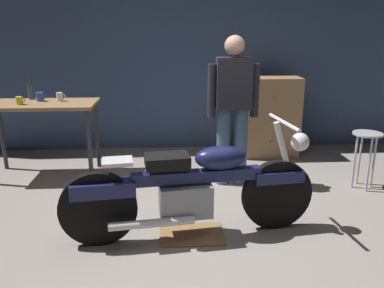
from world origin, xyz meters
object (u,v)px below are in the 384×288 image
object	(u,v)px
shop_stool	(366,145)
person_standing	(233,105)
mug_white_ceramic	(60,97)
wooden_dresser	(269,117)
mug_blue_enamel	(40,97)
bottle	(31,91)
mug_yellow_tall	(19,101)
motorcycle	(193,187)

from	to	relation	value
shop_stool	person_standing	bearing A→B (deg)	171.34
shop_stool	mug_white_ceramic	xyz separation A→B (m)	(-3.46, 0.71, 0.45)
wooden_dresser	mug_blue_enamel	distance (m)	2.99
shop_stool	bottle	world-z (taller)	bottle
bottle	wooden_dresser	bearing A→B (deg)	7.22
mug_yellow_tall	mug_blue_enamel	bearing A→B (deg)	50.38
mug_white_ceramic	shop_stool	bearing A→B (deg)	-11.58
wooden_dresser	mug_blue_enamel	size ratio (longest dim) A/B	9.29
wooden_dresser	mug_blue_enamel	bearing A→B (deg)	-169.71
wooden_dresser	shop_stool	bearing A→B (deg)	-58.03
mug_white_ceramic	bottle	world-z (taller)	bottle
mug_white_ceramic	bottle	bearing A→B (deg)	158.36
motorcycle	mug_white_ceramic	world-z (taller)	mug_white_ceramic
motorcycle	person_standing	world-z (taller)	person_standing
mug_blue_enamel	person_standing	bearing A→B (deg)	-12.62
motorcycle	mug_blue_enamel	bearing A→B (deg)	128.36
mug_white_ceramic	mug_yellow_tall	bearing A→B (deg)	-154.57
mug_blue_enamel	mug_yellow_tall	world-z (taller)	mug_blue_enamel
person_standing	mug_blue_enamel	bearing A→B (deg)	-12.56
person_standing	motorcycle	bearing A→B (deg)	66.59
person_standing	mug_yellow_tall	size ratio (longest dim) A/B	15.84
motorcycle	person_standing	distance (m)	1.38
shop_stool	mug_blue_enamel	bearing A→B (deg)	168.93
motorcycle	shop_stool	bearing A→B (deg)	18.69
mug_yellow_tall	bottle	bearing A→B (deg)	87.14
person_standing	shop_stool	bearing A→B (deg)	171.40
motorcycle	shop_stool	world-z (taller)	motorcycle
shop_stool	mug_blue_enamel	xyz separation A→B (m)	(-3.70, 0.72, 0.45)
person_standing	shop_stool	world-z (taller)	person_standing
mug_white_ceramic	mug_yellow_tall	distance (m)	0.45
mug_white_ceramic	bottle	xyz separation A→B (m)	(-0.39, 0.15, 0.05)
motorcycle	mug_yellow_tall	xyz separation A→B (m)	(-1.89, 1.48, 0.50)
motorcycle	mug_blue_enamel	world-z (taller)	mug_blue_enamel
motorcycle	bottle	size ratio (longest dim) A/B	9.05
person_standing	wooden_dresser	world-z (taller)	person_standing
bottle	person_standing	bearing A→B (deg)	-15.01
mug_yellow_tall	shop_stool	bearing A→B (deg)	-7.62
wooden_dresser	mug_white_ceramic	distance (m)	2.77
person_standing	bottle	bearing A→B (deg)	-14.95
person_standing	wooden_dresser	bearing A→B (deg)	-123.30
motorcycle	mug_blue_enamel	distance (m)	2.46
mug_white_ceramic	mug_blue_enamel	bearing A→B (deg)	176.67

